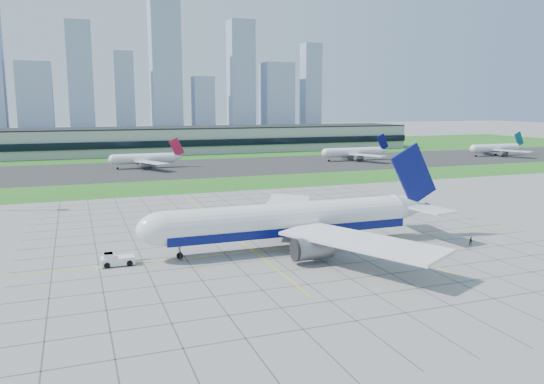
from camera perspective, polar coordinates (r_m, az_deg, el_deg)
The scene contains 14 objects.
ground at distance 113.32m, azimuth 2.56°, elevation -5.68°, with size 1400.00×1400.00×0.00m, color gray.
grass_median at distance 197.60m, azimuth -7.73°, elevation 0.73°, with size 700.00×35.00×0.04m, color #28651C.
asphalt_taxiway at distance 251.07m, azimuth -10.54°, elevation 2.49°, with size 700.00×75.00×0.04m, color #383838.
grass_far at distance 359.40m, azimuth -13.65°, elevation 4.41°, with size 700.00×145.00×0.04m, color #28651C.
apron_markings at distance 123.42m, azimuth 0.72°, elevation -4.40°, with size 120.00×130.00×0.03m.
terminal at distance 341.43m, azimuth -6.47°, elevation 5.69°, with size 260.00×43.00×15.80m.
city_skyline at distance 622.25m, azimuth -17.75°, elevation 11.66°, with size 523.00×32.40×160.00m.
airliner at distance 109.61m, azimuth 2.08°, elevation -3.08°, with size 67.03×67.98×21.11m.
pushback_tug at distance 102.85m, azimuth -16.43°, elevation -7.00°, with size 8.80×3.12×2.45m.
crew_near at distance 103.42m, azimuth -9.79°, elevation -6.77°, with size 0.66×0.43×1.80m, color black.
crew_far at distance 119.72m, azimuth 20.62°, elevation -5.00°, with size 0.89×0.70×1.84m, color black.
distant_jet_1 at distance 255.73m, azimuth -13.46°, elevation 3.52°, with size 32.85×42.66×14.08m.
distant_jet_2 at distance 286.62m, azimuth 8.84°, elevation 4.27°, with size 37.81×42.66×14.08m.
distant_jet_3 at distance 335.82m, azimuth 22.97°, elevation 4.37°, with size 36.55×42.66×14.08m.
Camera 1 is at (-43.14, -100.59, 29.38)m, focal length 35.00 mm.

